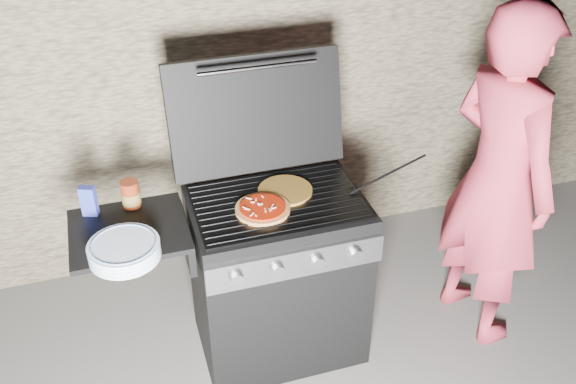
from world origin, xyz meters
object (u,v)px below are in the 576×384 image
object	(u,v)px
gas_grill	(229,287)
person	(498,180)
sauce_jar	(131,194)
pizza_topped	(263,208)

from	to	relation	value
gas_grill	person	distance (m)	1.40
gas_grill	sauce_jar	bearing A→B (deg)	156.03
pizza_topped	sauce_jar	world-z (taller)	sauce_jar
gas_grill	sauce_jar	size ratio (longest dim) A/B	10.48
sauce_jar	person	distance (m)	1.73
sauce_jar	person	xyz separation A→B (m)	(1.71, -0.29, -0.07)
pizza_topped	sauce_jar	bearing A→B (deg)	157.76
gas_grill	sauce_jar	xyz separation A→B (m)	(-0.38, 0.17, 0.51)
gas_grill	pizza_topped	size ratio (longest dim) A/B	5.46
gas_grill	pizza_topped	world-z (taller)	pizza_topped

